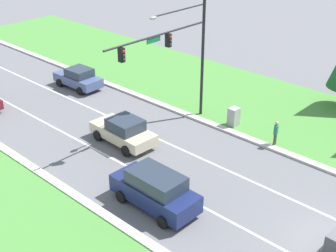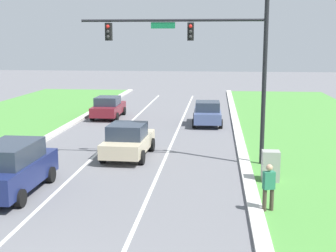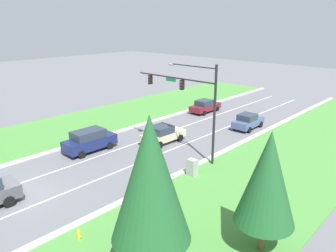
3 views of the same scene
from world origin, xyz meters
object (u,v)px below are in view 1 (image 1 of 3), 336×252
Objects in this scene: traffic_signal_mast at (179,48)px; slate_blue_sedan at (78,78)px; champagne_sedan at (124,131)px; utility_cabinet at (234,117)px; pedestrian at (276,132)px; navy_suv at (155,189)px.

slate_blue_sedan is (-0.31, 10.35, -4.59)m from traffic_signal_mast.
champagne_sedan is 3.38× the size of utility_cabinet.
slate_blue_sedan is 2.49× the size of pedestrian.
pedestrian reaches higher than utility_cabinet.
traffic_signal_mast is 2.01× the size of slate_blue_sedan.
navy_suv is at bearing -117.01° from champagne_sedan.
slate_blue_sedan is at bearing -100.55° from pedestrian.
slate_blue_sedan is 13.38m from utility_cabinet.
traffic_signal_mast reaches higher than utility_cabinet.
champagne_sedan is at bearing 167.51° from traffic_signal_mast.
navy_suv is 10.17m from utility_cabinet.
pedestrian is at bearing -97.42° from utility_cabinet.
pedestrian is at bearing -5.93° from navy_suv.
utility_cabinet is at bearing -47.32° from traffic_signal_mast.
slate_blue_sedan is (3.73, 9.45, -0.04)m from champagne_sedan.
traffic_signal_mast is at bearing -90.27° from pedestrian.
utility_cabinet is at bearing -26.81° from champagne_sedan.
navy_suv is 9.50m from pedestrian.
utility_cabinet is 3.50m from pedestrian.
traffic_signal_mast reaches higher than champagne_sedan.
pedestrian reaches higher than slate_blue_sedan.
champagne_sedan is 10.16m from slate_blue_sedan.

